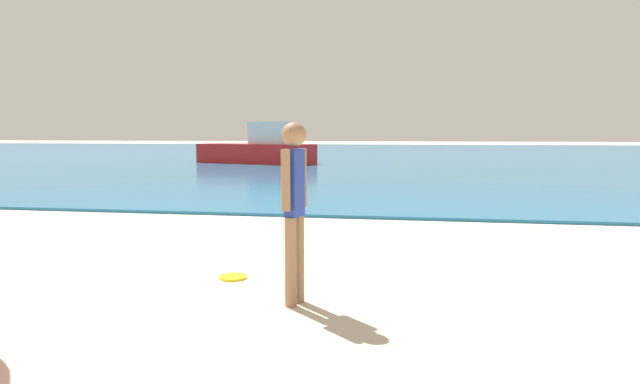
{
  "coord_description": "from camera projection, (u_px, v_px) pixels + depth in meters",
  "views": [
    {
      "loc": [
        1.2,
        2.63,
        1.51
      ],
      "look_at": [
        0.06,
        9.36,
        0.77
      ],
      "focal_mm": 30.69,
      "sensor_mm": 36.0,
      "label": 1
    }
  ],
  "objects": [
    {
      "name": "water",
      "position": [
        396.0,
        154.0,
        39.09
      ],
      "size": [
        160.0,
        60.0,
        0.06
      ],
      "primitive_type": "cube",
      "color": "#1E6B9E",
      "rests_on": "ground"
    },
    {
      "name": "person_standing",
      "position": [
        294.0,
        202.0,
        4.76
      ],
      "size": [
        0.21,
        0.36,
        1.61
      ],
      "rotation": [
        0.0,
        0.0,
        4.41
      ],
      "color": "#936B4C",
      "rests_on": "ground"
    },
    {
      "name": "frisbee",
      "position": [
        233.0,
        277.0,
        5.72
      ],
      "size": [
        0.29,
        0.29,
        0.03
      ],
      "primitive_type": "cylinder",
      "color": "yellow",
      "rests_on": "ground"
    },
    {
      "name": "boat_near",
      "position": [
        259.0,
        149.0,
        26.23
      ],
      "size": [
        6.07,
        3.58,
        1.97
      ],
      "rotation": [
        0.0,
        0.0,
        2.82
      ],
      "color": "red",
      "rests_on": "water"
    }
  ]
}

